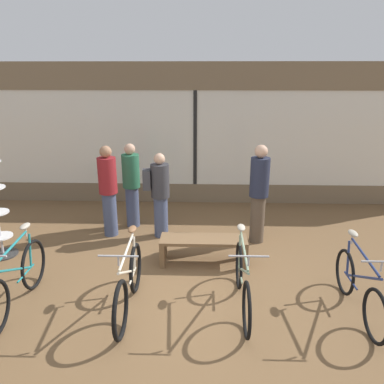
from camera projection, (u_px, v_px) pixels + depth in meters
name	position (u px, v px, depth m)	size (l,w,h in m)	color
ground_plane	(188.00, 291.00, 5.37)	(24.00, 24.00, 0.00)	brown
shop_back_wall	(195.00, 134.00, 8.51)	(12.00, 0.08, 3.20)	#7A664C
bicycle_far_left	(16.00, 281.00, 4.88)	(0.46, 1.79, 1.04)	black
bicycle_left	(129.00, 284.00, 4.84)	(0.46, 1.69, 1.04)	black
bicycle_right	(242.00, 281.00, 4.90)	(0.46, 1.73, 1.02)	black
bicycle_far_right	(359.00, 288.00, 4.78)	(0.46, 1.64, 1.01)	black
display_bench	(204.00, 243.00, 6.04)	(1.40, 0.44, 0.45)	brown
customer_near_rack	(159.00, 193.00, 6.90)	(0.51, 0.37, 1.61)	#424C6B
customer_by_window	(108.00, 189.00, 6.94)	(0.45, 0.45, 1.73)	#424C6B
customer_mid_floor	(131.00, 184.00, 7.36)	(0.47, 0.47, 1.69)	#424C6B
customer_near_bench	(259.00, 192.00, 6.65)	(0.44, 0.44, 1.80)	brown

